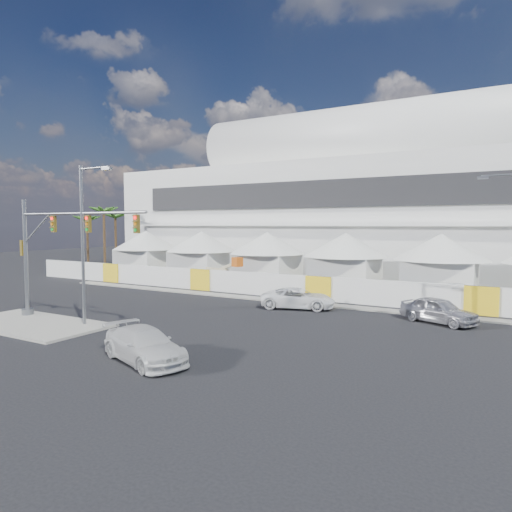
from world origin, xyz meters
The scene contains 14 objects.
ground centered at (0.00, 0.00, 0.00)m, with size 160.00×160.00×0.00m, color black.
median_island centered at (-6.00, -3.00, 0.07)m, with size 10.00×5.00×0.15m, color gray.
stadium centered at (8.71, 41.50, 9.45)m, with size 80.00×24.80×21.98m.
tent_row centered at (0.50, 24.00, 3.15)m, with size 53.40×8.40×5.40m.
hoarding_fence centered at (6.00, 14.50, 1.00)m, with size 70.00×0.25×2.00m, color silver.
palm_cluster centered at (-33.46, 29.50, 6.88)m, with size 10.60×10.60×8.55m.
sedan_silver centered at (15.83, 10.28, 0.82)m, with size 4.82×1.94×1.64m, color silver.
pickup_curb centered at (6.00, 10.43, 0.76)m, with size 5.45×2.51×1.52m, color white.
pickup_near centered at (5.47, -5.08, 0.76)m, with size 5.27×2.14×1.53m, color silver.
lot_car_a centered at (16.41, 17.59, 0.82)m, with size 4.95×1.73×1.63m, color white.
lot_car_c centered at (-15.69, 19.14, 0.70)m, with size 4.85×1.97×1.41m, color silver.
traffic_mast centered at (-6.21, -1.53, 4.50)m, with size 11.31×0.75×7.74m.
streetlight_median centered at (-2.57, -1.57, 5.67)m, with size 2.66×0.27×9.62m.
boom_lift centered at (-6.16, 17.12, 0.85)m, with size 6.43×2.31×3.16m.
Camera 1 is at (20.08, -20.21, 6.26)m, focal length 32.00 mm.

